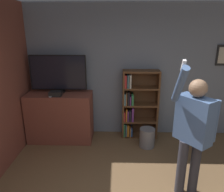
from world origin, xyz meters
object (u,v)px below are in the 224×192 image
game_console (56,94)px  television (58,73)px  person (193,128)px  waste_bin (147,138)px  bookshelf (137,105)px

game_console → television: bearing=85.2°
game_console → person: 2.55m
waste_bin → game_console: bearing=176.2°
person → waste_bin: 1.53m
television → game_console: size_ratio=4.75×
television → person: (2.14, -1.57, -0.37)m
game_console → waste_bin: 1.96m
television → game_console: television is taller
television → person: person is taller
game_console → waste_bin: game_console is taller
bookshelf → waste_bin: bookshelf is taller
bookshelf → person: bearing=-70.8°
waste_bin → person: bearing=-72.0°
television → waste_bin: size_ratio=2.92×
television → bookshelf: size_ratio=0.77×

